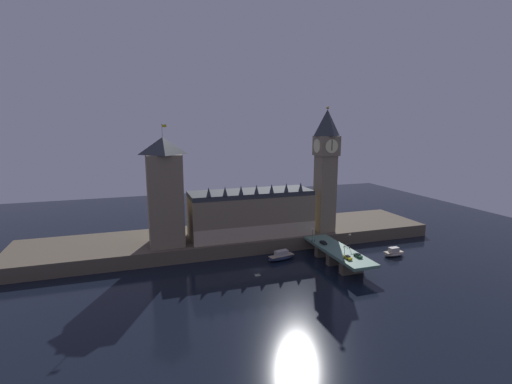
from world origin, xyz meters
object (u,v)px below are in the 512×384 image
(clock_tower, at_px, (326,167))
(car_northbound_lead, at_px, (323,242))
(street_lamp_mid, at_px, (350,239))
(boat_upstream, at_px, (281,256))
(car_northbound_trail, at_px, (348,257))
(pedestrian_mid_walk, at_px, (347,245))
(car_southbound_lead, at_px, (358,255))
(pedestrian_far_rail, at_px, (314,240))
(street_lamp_near, at_px, (344,252))
(street_lamp_far, at_px, (312,233))
(boat_downstream, at_px, (394,253))
(victoria_tower, at_px, (165,192))

(clock_tower, distance_m, car_northbound_lead, 42.49)
(street_lamp_mid, xyz_separation_m, boat_upstream, (-29.00, 13.15, -9.78))
(car_northbound_trail, distance_m, pedestrian_mid_walk, 16.24)
(car_southbound_lead, xyz_separation_m, street_lamp_mid, (3.18, 11.88, 3.60))
(street_lamp_mid, bearing_deg, clock_tower, 83.69)
(pedestrian_far_rail, bearing_deg, car_northbound_trail, -83.83)
(pedestrian_mid_walk, distance_m, street_lamp_near, 20.12)
(clock_tower, height_order, street_lamp_far, clock_tower)
(pedestrian_far_rail, height_order, street_lamp_near, street_lamp_near)
(boat_upstream, bearing_deg, car_northbound_trail, -51.73)
(street_lamp_near, height_order, boat_downstream, street_lamp_near)
(car_southbound_lead, relative_size, pedestrian_mid_walk, 2.57)
(clock_tower, distance_m, boat_downstream, 55.55)
(car_southbound_lead, bearing_deg, street_lamp_far, 108.18)
(pedestrian_mid_walk, height_order, boat_upstream, pedestrian_mid_walk)
(clock_tower, bearing_deg, street_lamp_near, -108.51)
(car_northbound_lead, bearing_deg, street_lamp_near, -97.58)
(pedestrian_far_rail, relative_size, boat_upstream, 0.10)
(street_lamp_mid, bearing_deg, car_southbound_lead, -104.97)
(pedestrian_far_rail, relative_size, boat_downstream, 0.15)
(street_lamp_mid, bearing_deg, car_northbound_trail, -124.86)
(car_northbound_lead, height_order, boat_upstream, car_northbound_lead)
(car_northbound_trail, xyz_separation_m, street_lamp_near, (-3.18, -2.18, 3.71))
(victoria_tower, distance_m, boat_upstream, 63.99)
(victoria_tower, relative_size, street_lamp_mid, 8.36)
(car_southbound_lead, xyz_separation_m, street_lamp_near, (-8.73, -2.84, 3.70))
(victoria_tower, relative_size, pedestrian_far_rail, 36.67)
(car_northbound_trail, height_order, boat_downstream, car_northbound_trail)
(boat_upstream, bearing_deg, boat_downstream, -12.82)
(clock_tower, height_order, car_northbound_lead, clock_tower)
(car_southbound_lead, relative_size, boat_upstream, 0.29)
(street_lamp_mid, relative_size, boat_upstream, 0.46)
(clock_tower, distance_m, street_lamp_near, 57.21)
(pedestrian_far_rail, height_order, street_lamp_mid, street_lamp_mid)
(victoria_tower, xyz_separation_m, car_northbound_lead, (71.96, -25.36, -24.91))
(car_northbound_lead, height_order, street_lamp_mid, street_lamp_mid)
(clock_tower, bearing_deg, car_northbound_trail, -105.58)
(car_northbound_lead, distance_m, pedestrian_far_rail, 4.86)
(car_northbound_lead, height_order, pedestrian_mid_walk, pedestrian_mid_walk)
(street_lamp_far, distance_m, boat_upstream, 19.72)
(car_northbound_lead, bearing_deg, boat_downstream, -13.79)
(pedestrian_mid_walk, relative_size, boat_downstream, 0.16)
(street_lamp_near, height_order, street_lamp_far, street_lamp_near)
(pedestrian_far_rail, relative_size, street_lamp_mid, 0.23)
(victoria_tower, xyz_separation_m, pedestrian_mid_walk, (80.29, -33.12, -24.72))
(street_lamp_mid, xyz_separation_m, street_lamp_far, (-11.91, 14.72, -0.06))
(victoria_tower, xyz_separation_m, boat_upstream, (51.69, -21.37, -31.08))
(clock_tower, distance_m, car_southbound_lead, 55.40)
(clock_tower, xyz_separation_m, car_northbound_lead, (-12.18, -21.98, -34.27))
(pedestrian_mid_walk, bearing_deg, boat_downstream, -1.66)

